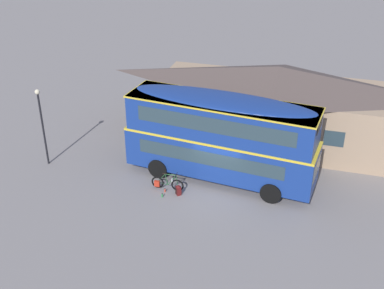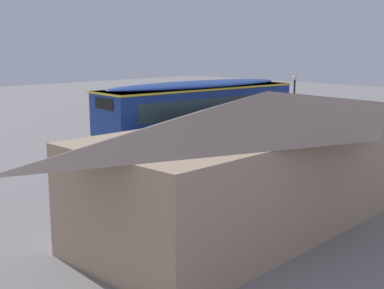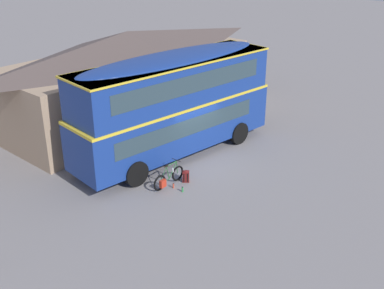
{
  "view_description": "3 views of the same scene",
  "coord_description": "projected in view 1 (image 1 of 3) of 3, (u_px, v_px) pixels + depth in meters",
  "views": [
    {
      "loc": [
        5.38,
        -20.96,
        14.26
      ],
      "look_at": [
        -1.52,
        0.61,
        2.12
      ],
      "focal_mm": 45.75,
      "sensor_mm": 36.0,
      "label": 1
    },
    {
      "loc": [
        16.69,
        17.85,
        6.43
      ],
      "look_at": [
        -0.96,
        -0.13,
        1.56
      ],
      "focal_mm": 48.64,
      "sensor_mm": 36.0,
      "label": 2
    },
    {
      "loc": [
        -14.28,
        -13.0,
        9.59
      ],
      "look_at": [
        -0.78,
        -0.56,
        1.24
      ],
      "focal_mm": 43.73,
      "sensor_mm": 36.0,
      "label": 3
    }
  ],
  "objects": [
    {
      "name": "ground_plane",
      "position": [
        216.0,
        189.0,
        25.78
      ],
      "size": [
        120.0,
        120.0,
        0.0
      ],
      "primitive_type": "plane",
      "color": "gray"
    },
    {
      "name": "double_decker_bus",
      "position": [
        221.0,
        135.0,
        25.52
      ],
      "size": [
        10.32,
        3.34,
        4.79
      ],
      "color": "black",
      "rests_on": "ground"
    },
    {
      "name": "touring_bicycle",
      "position": [
        166.0,
        183.0,
        25.6
      ],
      "size": [
        1.77,
        0.51,
        1.0
      ],
      "color": "black",
      "rests_on": "ground"
    },
    {
      "name": "backpack_on_ground",
      "position": [
        178.0,
        190.0,
        25.21
      ],
      "size": [
        0.35,
        0.35,
        0.53
      ],
      "color": "maroon",
      "rests_on": "ground"
    },
    {
      "name": "water_bottle_green_metal",
      "position": [
        162.0,
        195.0,
        25.07
      ],
      "size": [
        0.08,
        0.08,
        0.23
      ],
      "color": "green",
      "rests_on": "ground"
    },
    {
      "name": "water_bottle_red_squeeze",
      "position": [
        165.0,
        190.0,
        25.49
      ],
      "size": [
        0.07,
        0.07,
        0.23
      ],
      "color": "#D84C33",
      "rests_on": "ground"
    },
    {
      "name": "pub_building",
      "position": [
        275.0,
        104.0,
        29.64
      ],
      "size": [
        14.96,
        6.26,
        4.8
      ],
      "color": "tan",
      "rests_on": "ground"
    },
    {
      "name": "street_lamp",
      "position": [
        42.0,
        119.0,
        26.81
      ],
      "size": [
        0.28,
        0.28,
        4.56
      ],
      "color": "black",
      "rests_on": "ground"
    }
  ]
}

